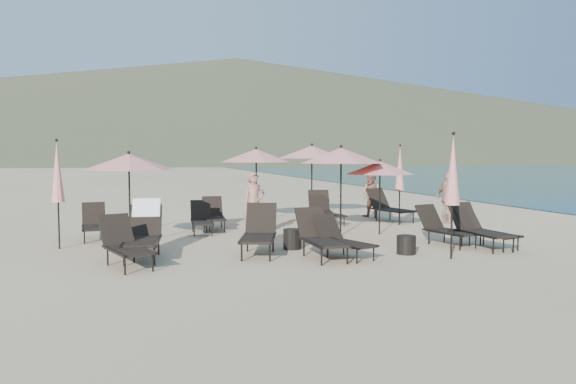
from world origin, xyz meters
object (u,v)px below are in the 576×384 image
object	(u,v)px
lounger_12	(144,230)
umbrella_open_1	(341,155)
lounger_11	(389,206)
lounger_7	(202,218)
lounger_2	(343,239)
umbrella_open_3	(256,156)
lounger_9	(321,209)
side_table_0	(292,239)
lounger_6	(94,223)
umbrella_closed_2	(57,173)
umbrella_open_0	(129,162)
side_table_1	(406,245)
umbrella_open_2	(380,168)
lounger_13	(485,230)
lounger_8	(214,214)
beachgoer_c	(449,198)
umbrella_closed_1	(400,169)
beachgoer_a	(254,204)
umbrella_closed_0	(453,171)
lounger_3	(320,236)
umbrella_open_4	(312,152)
lounger_5	(479,228)
lounger_1	(259,231)
beachgoer_b	(371,195)
lounger_0	(125,243)
lounger_10	(326,211)
lounger_4	(444,227)

from	to	relation	value
lounger_12	umbrella_open_1	xyz separation A→B (m)	(5.13, 1.58, 1.56)
lounger_11	umbrella_open_1	bearing A→B (deg)	-149.98
lounger_7	lounger_12	world-z (taller)	lounger_12
lounger_2	umbrella_open_3	distance (m)	6.31
lounger_9	side_table_0	world-z (taller)	lounger_9
lounger_9	umbrella_open_1	world-z (taller)	umbrella_open_1
lounger_6	umbrella_closed_2	world-z (taller)	umbrella_closed_2
side_table_0	lounger_2	bearing A→B (deg)	-60.93
lounger_6	umbrella_open_0	distance (m)	2.23
umbrella_closed_2	side_table_1	xyz separation A→B (m)	(7.29, -2.91, -1.55)
lounger_2	umbrella_open_0	bearing A→B (deg)	127.38
lounger_9	lounger_12	world-z (taller)	lounger_12
umbrella_open_2	lounger_13	bearing A→B (deg)	-60.99
lounger_8	beachgoer_c	size ratio (longest dim) A/B	0.99
lounger_7	umbrella_closed_1	size ratio (longest dim) A/B	0.62
umbrella_open_2	beachgoer_a	bearing A→B (deg)	165.74
lounger_12	umbrella_closed_0	size ratio (longest dim) A/B	0.75
lounger_3	umbrella_open_0	world-z (taller)	umbrella_open_0
umbrella_open_4	beachgoer_c	bearing A→B (deg)	-38.01
lounger_3	umbrella_open_4	world-z (taller)	umbrella_open_4
lounger_5	lounger_6	world-z (taller)	lounger_5
lounger_1	side_table_0	xyz separation A→B (m)	(0.88, 0.38, -0.26)
lounger_7	beachgoer_b	distance (m)	6.31
beachgoer_a	beachgoer_c	bearing A→B (deg)	-8.84
lounger_5	beachgoer_c	world-z (taller)	beachgoer_c
lounger_5	lounger_9	size ratio (longest dim) A/B	0.95
umbrella_open_2	umbrella_closed_1	xyz separation A→B (m)	(1.47, 1.63, -0.09)
lounger_0	lounger_9	xyz separation A→B (m)	(5.90, 5.02, 0.02)
lounger_10	beachgoer_c	world-z (taller)	beachgoer_c
lounger_3	umbrella_closed_1	distance (m)	6.13
umbrella_open_2	umbrella_open_3	world-z (taller)	umbrella_open_3
lounger_9	lounger_10	distance (m)	0.21
lounger_10	umbrella_open_0	bearing A→B (deg)	-166.00
lounger_8	lounger_12	world-z (taller)	lounger_12
lounger_9	umbrella_open_3	xyz separation A→B (m)	(-1.88, 0.68, 1.64)
lounger_6	lounger_8	world-z (taller)	lounger_8
lounger_10	lounger_12	distance (m)	6.86
umbrella_closed_0	side_table_0	bearing A→B (deg)	142.79
lounger_9	beachgoer_b	distance (m)	2.43
beachgoer_b	beachgoer_c	bearing A→B (deg)	10.92
lounger_3	beachgoer_a	size ratio (longest dim) A/B	1.02
lounger_2	lounger_3	world-z (taller)	lounger_3
lounger_13	umbrella_closed_0	bearing A→B (deg)	-159.91
umbrella_open_1	beachgoer_c	size ratio (longest dim) A/B	1.48
lounger_8	lounger_11	xyz separation A→B (m)	(5.72, 0.19, 0.06)
lounger_4	umbrella_open_0	xyz separation A→B (m)	(-7.18, 2.07, 1.56)
lounger_6	lounger_8	distance (m)	3.39
side_table_0	side_table_1	world-z (taller)	side_table_0
lounger_3	lounger_11	world-z (taller)	lounger_11
umbrella_closed_1	beachgoer_c	bearing A→B (deg)	-6.96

